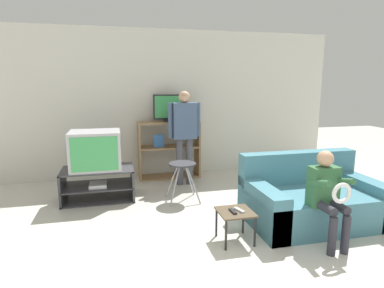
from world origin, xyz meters
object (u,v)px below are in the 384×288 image
couch (311,200)px  person_seated_child (327,191)px  media_shelf (169,149)px  person_standing_adult (184,129)px  remote_control_black (233,211)px  television_main (96,150)px  folding_stool (182,169)px  television_flat (170,109)px  remote_control_white (239,210)px  tv_stand (98,184)px  snack_table (235,216)px

couch → person_seated_child: person_seated_child is taller
media_shelf → person_standing_adult: bearing=-68.0°
couch → remote_control_black: bearing=-165.0°
television_main → folding_stool: 1.26m
television_flat → remote_control_white: (0.30, -2.54, -0.88)m
folding_stool → couch: size_ratio=0.36×
tv_stand → television_main: bearing=-161.8°
tv_stand → person_seated_child: (2.37, -1.93, 0.35)m
tv_stand → remote_control_white: 2.25m
remote_control_white → person_seated_child: (0.86, -0.26, 0.23)m
snack_table → remote_control_black: bearing=-153.7°
couch → person_standing_adult: 2.25m
folding_stool → remote_control_black: 1.37m
couch → person_standing_adult: (-1.19, 1.78, 0.67)m
television_main → remote_control_black: 2.25m
remote_control_black → person_seated_child: (0.93, -0.25, 0.23)m
television_main → media_shelf: size_ratio=0.65×
person_seated_child → couch: bearing=70.4°
television_flat → remote_control_black: television_flat is taller
television_main → media_shelf: bearing=36.0°
media_shelf → snack_table: bearing=-83.5°
tv_stand → folding_stool: (1.18, -0.34, 0.24)m
remote_control_black → couch: 1.17m
television_flat → couch: bearing=-58.9°
media_shelf → remote_control_black: bearing=-84.4°
media_shelf → person_seated_child: size_ratio=1.09×
remote_control_white → media_shelf: bearing=80.5°
media_shelf → person_seated_child: bearing=-67.0°
media_shelf → folding_stool: bearing=-90.4°
couch → person_seated_child: bearing=-109.6°
couch → television_flat: bearing=121.1°
tv_stand → snack_table: (1.47, -1.66, 0.07)m
folding_stool → person_standing_adult: (0.19, 0.75, 0.47)m
television_flat → snack_table: size_ratio=1.57×
television_main → media_shelf: (1.20, 0.87, -0.22)m
tv_stand → television_flat: (1.21, 0.87, 1.01)m
snack_table → remote_control_white: remote_control_white is taller
tv_stand → remote_control_white: (1.51, -1.67, 0.13)m
folding_stool → snack_table: 1.37m
person_standing_adult → person_seated_child: size_ratio=1.57×
television_main → snack_table: size_ratio=1.92×
snack_table → remote_control_white: bearing=-4.8°
media_shelf → television_flat: size_ratio=1.89×
television_flat → person_seated_child: 3.10m
television_main → person_standing_adult: bearing=16.5°
media_shelf → person_standing_adult: (0.19, -0.46, 0.42)m
snack_table → couch: 1.13m
remote_control_black → person_standing_adult: bearing=88.4°
television_main → person_seated_child: 3.07m
folding_stool → person_seated_child: (1.19, -1.59, 0.11)m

